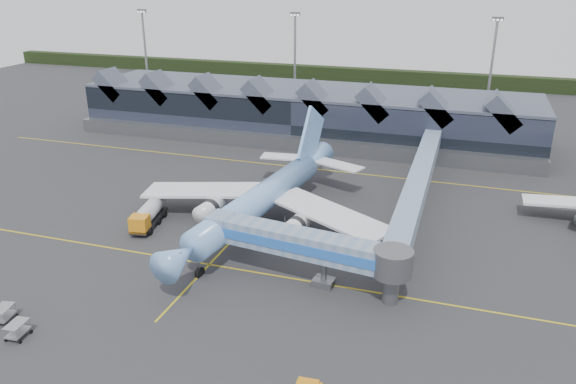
% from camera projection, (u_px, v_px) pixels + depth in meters
% --- Properties ---
extents(ground, '(260.00, 260.00, 0.00)m').
position_uv_depth(ground, '(237.00, 236.00, 71.76)').
color(ground, '#29292B').
rests_on(ground, ground).
extents(taxi_stripes, '(120.00, 60.00, 0.01)m').
position_uv_depth(taxi_stripes, '(264.00, 206.00, 80.59)').
color(taxi_stripes, gold).
rests_on(taxi_stripes, ground).
extents(tree_line_far, '(260.00, 4.00, 4.00)m').
position_uv_depth(tree_line_far, '(381.00, 76.00, 168.15)').
color(tree_line_far, black).
rests_on(tree_line_far, ground).
extents(terminal, '(90.00, 22.25, 12.52)m').
position_uv_depth(terminal, '(305.00, 112.00, 113.24)').
color(terminal, black).
rests_on(terminal, ground).
extents(light_masts, '(132.40, 42.56, 22.45)m').
position_uv_depth(light_masts, '(447.00, 69.00, 116.51)').
color(light_masts, gray).
rests_on(light_masts, ground).
extents(main_airliner, '(35.78, 41.48, 13.33)m').
position_uv_depth(main_airliner, '(264.00, 197.00, 73.64)').
color(main_airliner, '#76A4F0').
rests_on(main_airliner, ground).
extents(jet_bridge, '(23.34, 6.20, 6.00)m').
position_uv_depth(jet_bridge, '(316.00, 248.00, 59.15)').
color(jet_bridge, '#6988AF').
rests_on(jet_bridge, ground).
extents(fuel_truck, '(3.84, 9.10, 3.03)m').
position_uv_depth(fuel_truck, '(149.00, 213.00, 74.31)').
color(fuel_truck, black).
rests_on(fuel_truck, ground).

